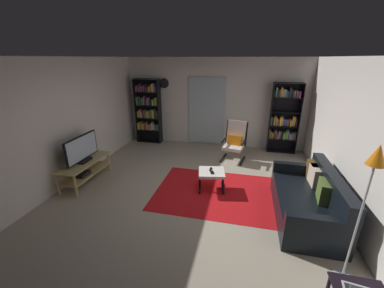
% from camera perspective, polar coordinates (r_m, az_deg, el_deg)
% --- Properties ---
extents(ground_plane, '(7.02, 7.02, 0.00)m').
position_cam_1_polar(ground_plane, '(4.96, 0.09, -11.16)').
color(ground_plane, '#AB9F8A').
extents(wall_back, '(5.60, 0.06, 2.60)m').
position_cam_1_polar(wall_back, '(7.20, 5.33, 9.87)').
color(wall_back, silver).
rests_on(wall_back, ground).
extents(wall_left, '(0.06, 6.00, 2.60)m').
position_cam_1_polar(wall_left, '(5.65, -27.76, 4.78)').
color(wall_left, silver).
rests_on(wall_left, ground).
extents(wall_right, '(0.06, 6.00, 2.60)m').
position_cam_1_polar(wall_right, '(4.66, 34.46, 0.65)').
color(wall_right, silver).
rests_on(wall_right, ground).
extents(glass_door_panel, '(1.10, 0.01, 2.00)m').
position_cam_1_polar(glass_door_panel, '(7.22, 3.53, 7.92)').
color(glass_door_panel, silver).
extents(area_rug, '(2.42, 1.83, 0.01)m').
position_cam_1_polar(area_rug, '(4.92, 5.82, -11.50)').
color(area_rug, red).
rests_on(area_rug, ground).
extents(tv_stand, '(0.50, 1.28, 0.49)m').
position_cam_1_polar(tv_stand, '(5.61, -24.56, -5.46)').
color(tv_stand, tan).
rests_on(tv_stand, ground).
extents(television, '(0.20, 0.96, 0.57)m').
position_cam_1_polar(television, '(5.46, -25.05, -1.20)').
color(television, black).
rests_on(television, tv_stand).
extents(bookshelf_near_tv, '(0.78, 0.30, 1.98)m').
position_cam_1_polar(bookshelf_near_tv, '(7.58, -10.53, 8.25)').
color(bookshelf_near_tv, black).
rests_on(bookshelf_near_tv, ground).
extents(bookshelf_near_sofa, '(0.77, 0.30, 1.96)m').
position_cam_1_polar(bookshelf_near_sofa, '(7.08, 21.35, 6.04)').
color(bookshelf_near_sofa, black).
rests_on(bookshelf_near_sofa, ground).
extents(leather_sofa, '(0.89, 1.86, 0.84)m').
position_cam_1_polar(leather_sofa, '(4.55, 26.35, -12.13)').
color(leather_sofa, black).
rests_on(leather_sofa, ground).
extents(lounge_armchair, '(0.66, 0.74, 1.02)m').
position_cam_1_polar(lounge_armchair, '(6.33, 10.34, 1.00)').
color(lounge_armchair, black).
rests_on(lounge_armchair, ground).
extents(ottoman, '(0.60, 0.57, 0.40)m').
position_cam_1_polar(ottoman, '(4.88, 4.76, -7.31)').
color(ottoman, white).
rests_on(ottoman, ground).
extents(tv_remote, '(0.04, 0.14, 0.02)m').
position_cam_1_polar(tv_remote, '(4.92, 4.54, -6.07)').
color(tv_remote, black).
rests_on(tv_remote, ottoman).
extents(cell_phone, '(0.11, 0.15, 0.01)m').
position_cam_1_polar(cell_phone, '(4.79, 4.89, -6.89)').
color(cell_phone, black).
rests_on(cell_phone, ottoman).
extents(floor_lamp_by_sofa, '(0.22, 0.22, 1.77)m').
position_cam_1_polar(floor_lamp_by_sofa, '(3.13, 37.31, -6.47)').
color(floor_lamp_by_sofa, '#A5A5AD').
rests_on(floor_lamp_by_sofa, ground).
extents(wall_clock, '(0.29, 0.03, 0.29)m').
position_cam_1_polar(wall_clock, '(7.41, -6.73, 14.40)').
color(wall_clock, silver).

